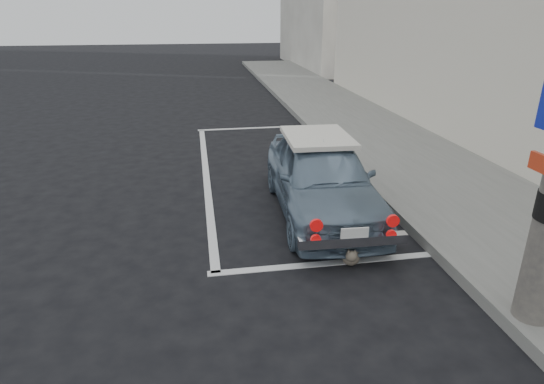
{
  "coord_description": "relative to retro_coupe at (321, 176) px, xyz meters",
  "views": [
    {
      "loc": [
        -1.01,
        -5.16,
        2.89
      ],
      "look_at": [
        -0.13,
        0.1,
        0.75
      ],
      "focal_mm": 30.0,
      "sensor_mm": 36.0,
      "label": 1
    }
  ],
  "objects": [
    {
      "name": "ground",
      "position": [
        -0.77,
        -1.0,
        -0.59
      ],
      "size": [
        80.0,
        80.0,
        0.0
      ],
      "primitive_type": "plane",
      "color": "black",
      "rests_on": "ground"
    },
    {
      "name": "pline_rear",
      "position": [
        -0.27,
        -1.5,
        -0.58
      ],
      "size": [
        3.0,
        0.12,
        0.01
      ],
      "primitive_type": "cube",
      "color": "silver",
      "rests_on": "ground"
    },
    {
      "name": "sidewalk",
      "position": [
        2.43,
        1.0,
        -0.51
      ],
      "size": [
        2.8,
        40.0,
        0.15
      ],
      "primitive_type": "cube",
      "color": "slate",
      "rests_on": "ground"
    },
    {
      "name": "pline_side",
      "position": [
        -1.67,
        2.0,
        -0.58
      ],
      "size": [
        0.12,
        7.0,
        0.01
      ],
      "primitive_type": "cube",
      "color": "silver",
      "rests_on": "ground"
    },
    {
      "name": "cat",
      "position": [
        -0.03,
        -1.54,
        -0.46
      ],
      "size": [
        0.32,
        0.49,
        0.28
      ],
      "rotation": [
        0.0,
        0.0,
        -0.3
      ],
      "color": "#6D6253",
      "rests_on": "ground"
    },
    {
      "name": "retro_coupe",
      "position": [
        0.0,
        0.0,
        0.0
      ],
      "size": [
        1.5,
        3.47,
        1.16
      ],
      "rotation": [
        0.0,
        0.0,
        -0.04
      ],
      "color": "slate",
      "rests_on": "ground"
    },
    {
      "name": "pline_front",
      "position": [
        -0.27,
        5.5,
        -0.58
      ],
      "size": [
        3.0,
        0.12,
        0.01
      ],
      "primitive_type": "cube",
      "color": "silver",
      "rests_on": "ground"
    }
  ]
}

